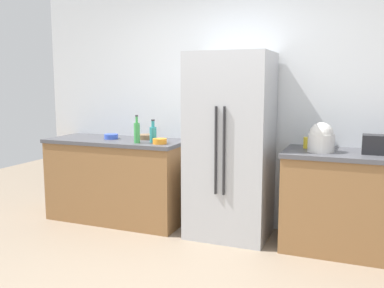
{
  "coord_description": "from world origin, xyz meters",
  "views": [
    {
      "loc": [
        1.2,
        -2.56,
        1.55
      ],
      "look_at": [
        0.0,
        0.44,
        1.08
      ],
      "focal_mm": 39.37,
      "sensor_mm": 36.0,
      "label": 1
    }
  ],
  "objects_px": {
    "bowl_b": "(111,137)",
    "bowl_c": "(160,141)",
    "toaster": "(378,145)",
    "rice_cooker": "(321,138)",
    "bowl_a": "(146,137)",
    "refrigerator": "(230,146)",
    "cup_c": "(307,143)",
    "bottle_b": "(137,132)",
    "bottle_a": "(153,134)"
  },
  "relations": [
    {
      "from": "bowl_b",
      "to": "bowl_c",
      "type": "bearing_deg",
      "value": -12.49
    },
    {
      "from": "toaster",
      "to": "bowl_b",
      "type": "distance_m",
      "value": 2.76
    },
    {
      "from": "rice_cooker",
      "to": "bowl_c",
      "type": "distance_m",
      "value": 1.6
    },
    {
      "from": "bowl_a",
      "to": "bowl_b",
      "type": "relative_size",
      "value": 1.27
    },
    {
      "from": "refrigerator",
      "to": "cup_c",
      "type": "distance_m",
      "value": 0.75
    },
    {
      "from": "bottle_b",
      "to": "bottle_a",
      "type": "bearing_deg",
      "value": 39.64
    },
    {
      "from": "refrigerator",
      "to": "bowl_b",
      "type": "xyz_separation_m",
      "value": [
        -1.4,
        0.01,
        0.03
      ]
    },
    {
      "from": "bowl_a",
      "to": "bowl_c",
      "type": "bearing_deg",
      "value": -42.6
    },
    {
      "from": "bowl_a",
      "to": "toaster",
      "type": "bearing_deg",
      "value": -3.55
    },
    {
      "from": "rice_cooker",
      "to": "bowl_a",
      "type": "bearing_deg",
      "value": 173.88
    },
    {
      "from": "cup_c",
      "to": "bowl_c",
      "type": "distance_m",
      "value": 1.48
    },
    {
      "from": "toaster",
      "to": "bowl_b",
      "type": "height_order",
      "value": "toaster"
    },
    {
      "from": "bottle_a",
      "to": "bowl_c",
      "type": "relative_size",
      "value": 1.67
    },
    {
      "from": "refrigerator",
      "to": "bowl_b",
      "type": "height_order",
      "value": "refrigerator"
    },
    {
      "from": "toaster",
      "to": "bottle_a",
      "type": "bearing_deg",
      "value": -178.45
    },
    {
      "from": "toaster",
      "to": "bowl_c",
      "type": "height_order",
      "value": "toaster"
    },
    {
      "from": "refrigerator",
      "to": "cup_c",
      "type": "relative_size",
      "value": 17.03
    },
    {
      "from": "toaster",
      "to": "bottle_a",
      "type": "distance_m",
      "value": 2.19
    },
    {
      "from": "refrigerator",
      "to": "bottle_a",
      "type": "distance_m",
      "value": 0.84
    },
    {
      "from": "toaster",
      "to": "bowl_c",
      "type": "relative_size",
      "value": 1.79
    },
    {
      "from": "refrigerator",
      "to": "bowl_c",
      "type": "height_order",
      "value": "refrigerator"
    },
    {
      "from": "bottle_a",
      "to": "cup_c",
      "type": "height_order",
      "value": "bottle_a"
    },
    {
      "from": "bottle_b",
      "to": "bowl_a",
      "type": "bearing_deg",
      "value": 100.8
    },
    {
      "from": "toaster",
      "to": "bowl_b",
      "type": "bearing_deg",
      "value": 179.69
    },
    {
      "from": "bottle_a",
      "to": "bowl_c",
      "type": "bearing_deg",
      "value": -33.61
    },
    {
      "from": "bowl_c",
      "to": "rice_cooker",
      "type": "bearing_deg",
      "value": 2.88
    },
    {
      "from": "bottle_a",
      "to": "bottle_b",
      "type": "height_order",
      "value": "bottle_b"
    },
    {
      "from": "bowl_a",
      "to": "bowl_c",
      "type": "relative_size",
      "value": 1.33
    },
    {
      "from": "refrigerator",
      "to": "bottle_a",
      "type": "xyz_separation_m",
      "value": [
        -0.83,
        -0.07,
        0.1
      ]
    },
    {
      "from": "toaster",
      "to": "bowl_b",
      "type": "xyz_separation_m",
      "value": [
        -2.76,
        0.02,
        -0.06
      ]
    },
    {
      "from": "toaster",
      "to": "bottle_b",
      "type": "xyz_separation_m",
      "value": [
        -2.32,
        -0.17,
        0.03
      ]
    },
    {
      "from": "bowl_a",
      "to": "bowl_b",
      "type": "height_order",
      "value": "bowl_b"
    },
    {
      "from": "bowl_b",
      "to": "bottle_a",
      "type": "bearing_deg",
      "value": -7.45
    },
    {
      "from": "bottle_b",
      "to": "bowl_a",
      "type": "xyz_separation_m",
      "value": [
        -0.06,
        0.32,
        -0.09
      ]
    },
    {
      "from": "refrigerator",
      "to": "bottle_b",
      "type": "distance_m",
      "value": 0.99
    },
    {
      "from": "rice_cooker",
      "to": "cup_c",
      "type": "xyz_separation_m",
      "value": [
        -0.14,
        0.18,
        -0.07
      ]
    },
    {
      "from": "bottle_a",
      "to": "bowl_a",
      "type": "xyz_separation_m",
      "value": [
        -0.19,
        0.21,
        -0.07
      ]
    },
    {
      "from": "bottle_a",
      "to": "refrigerator",
      "type": "bearing_deg",
      "value": 4.46
    },
    {
      "from": "bottle_b",
      "to": "cup_c",
      "type": "relative_size",
      "value": 2.72
    },
    {
      "from": "bottle_b",
      "to": "bowl_b",
      "type": "bearing_deg",
      "value": 157.09
    },
    {
      "from": "toaster",
      "to": "bottle_a",
      "type": "relative_size",
      "value": 1.08
    },
    {
      "from": "refrigerator",
      "to": "bottle_b",
      "type": "relative_size",
      "value": 6.26
    },
    {
      "from": "rice_cooker",
      "to": "bottle_b",
      "type": "bearing_deg",
      "value": -176.5
    },
    {
      "from": "bottle_a",
      "to": "bowl_c",
      "type": "height_order",
      "value": "bottle_a"
    },
    {
      "from": "bottle_a",
      "to": "bowl_a",
      "type": "bearing_deg",
      "value": 132.97
    },
    {
      "from": "cup_c",
      "to": "bowl_c",
      "type": "relative_size",
      "value": 0.74
    },
    {
      "from": "bowl_b",
      "to": "toaster",
      "type": "bearing_deg",
      "value": -0.31
    },
    {
      "from": "rice_cooker",
      "to": "bottle_a",
      "type": "distance_m",
      "value": 1.71
    },
    {
      "from": "rice_cooker",
      "to": "cup_c",
      "type": "height_order",
      "value": "rice_cooker"
    },
    {
      "from": "bottle_b",
      "to": "bowl_c",
      "type": "xyz_separation_m",
      "value": [
        0.25,
        0.03,
        -0.09
      ]
    }
  ]
}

